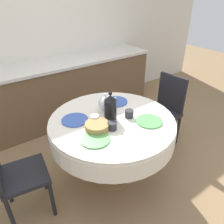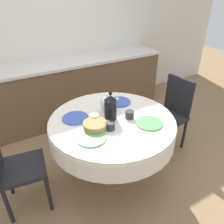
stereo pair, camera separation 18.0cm
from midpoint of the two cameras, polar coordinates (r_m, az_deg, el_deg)
ground_plane at (r=2.62m, az=-2.05°, el=-16.38°), size 12.00×12.00×0.00m
wall_back at (r=3.54m, az=-20.35°, el=18.75°), size 7.00×0.05×2.60m
kitchen_counter at (r=3.48m, az=-16.25°, el=4.71°), size 3.24×0.64×0.94m
dining_table at (r=2.19m, az=-2.36°, el=-4.73°), size 1.24×1.24×0.77m
chair_left at (r=2.89m, az=12.05°, el=1.00°), size 0.45×0.45×0.94m
chair_right at (r=2.15m, az=-26.86°, el=-13.85°), size 0.45×0.45×0.94m
plate_near_left at (r=1.86m, az=-7.21°, el=-7.14°), size 0.26×0.26×0.01m
cup_near_left at (r=1.96m, az=-2.61°, el=-3.70°), size 0.08×0.08×0.08m
plate_near_right at (r=2.09m, az=7.28°, el=-2.44°), size 0.26×0.26×0.01m
cup_near_right at (r=2.14m, az=2.12°, el=-0.52°), size 0.08×0.08×0.08m
plate_far_left at (r=2.14m, az=-12.06°, el=-2.10°), size 0.26×0.26×0.01m
cup_far_left at (r=2.07m, az=-7.02°, el=-1.93°), size 0.08×0.08×0.08m
plate_far_right at (r=2.43m, az=-1.09°, el=2.70°), size 0.26×0.26×0.01m
cup_far_right at (r=2.25m, az=-3.44°, el=1.16°), size 0.08×0.08×0.08m
coffee_carafe at (r=2.07m, az=-2.93°, el=1.11°), size 0.12×0.12×0.29m
teapot at (r=2.22m, az=-3.99°, el=2.25°), size 0.21×0.15×0.20m
bread_basket at (r=1.97m, az=-6.56°, el=-3.81°), size 0.22×0.22×0.06m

